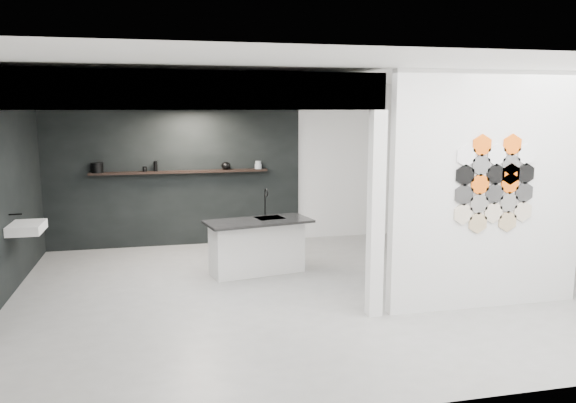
# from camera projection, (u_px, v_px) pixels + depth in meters

# --- Properties ---
(floor) EXTENTS (7.00, 6.00, 0.01)m
(floor) POSITION_uv_depth(u_px,v_px,m) (286.00, 293.00, 7.30)
(floor) COLOR gray
(partition_panel) EXTENTS (2.45, 0.15, 2.80)m
(partition_panel) POSITION_uv_depth(u_px,v_px,m) (488.00, 192.00, 6.60)
(partition_panel) COLOR silver
(partition_panel) RESTS_ON floor
(bay_clad_back) EXTENTS (4.40, 0.04, 2.35)m
(bay_clad_back) POSITION_uv_depth(u_px,v_px,m) (175.00, 179.00, 9.68)
(bay_clad_back) COLOR black
(bay_clad_back) RESTS_ON floor
(bay_clad_left) EXTENTS (0.04, 4.00, 2.35)m
(bay_clad_left) POSITION_uv_depth(u_px,v_px,m) (9.00, 201.00, 7.31)
(bay_clad_left) COLOR black
(bay_clad_left) RESTS_ON floor
(bulkhead) EXTENTS (4.40, 4.00, 0.40)m
(bulkhead) POSITION_uv_depth(u_px,v_px,m) (175.00, 95.00, 7.56)
(bulkhead) COLOR silver
(bulkhead) RESTS_ON corner_column
(corner_column) EXTENTS (0.16, 0.16, 2.35)m
(corner_column) POSITION_uv_depth(u_px,v_px,m) (376.00, 215.00, 6.33)
(corner_column) COLOR silver
(corner_column) RESTS_ON floor
(fascia_beam) EXTENTS (4.40, 0.16, 0.40)m
(fascia_beam) POSITION_uv_depth(u_px,v_px,m) (181.00, 90.00, 5.71)
(fascia_beam) COLOR silver
(fascia_beam) RESTS_ON corner_column
(wall_basin) EXTENTS (0.40, 0.60, 0.12)m
(wall_basin) POSITION_uv_depth(u_px,v_px,m) (27.00, 228.00, 7.22)
(wall_basin) COLOR silver
(wall_basin) RESTS_ON bay_clad_left
(display_shelf) EXTENTS (3.00, 0.15, 0.04)m
(display_shelf) POSITION_uv_depth(u_px,v_px,m) (180.00, 172.00, 9.58)
(display_shelf) COLOR black
(display_shelf) RESTS_ON bay_clad_back
(kitchen_island) EXTENTS (1.59, 0.94, 1.21)m
(kitchen_island) POSITION_uv_depth(u_px,v_px,m) (257.00, 246.00, 8.12)
(kitchen_island) COLOR silver
(kitchen_island) RESTS_ON floor
(stockpot) EXTENTS (0.26, 0.26, 0.16)m
(stockpot) POSITION_uv_depth(u_px,v_px,m) (97.00, 168.00, 9.27)
(stockpot) COLOR black
(stockpot) RESTS_ON display_shelf
(kettle) EXTENTS (0.19, 0.19, 0.13)m
(kettle) POSITION_uv_depth(u_px,v_px,m) (226.00, 166.00, 9.74)
(kettle) COLOR black
(kettle) RESTS_ON display_shelf
(glass_bowl) EXTENTS (0.15, 0.15, 0.09)m
(glass_bowl) POSITION_uv_depth(u_px,v_px,m) (258.00, 166.00, 9.87)
(glass_bowl) COLOR gray
(glass_bowl) RESTS_ON display_shelf
(glass_vase) EXTENTS (0.12, 0.12, 0.14)m
(glass_vase) POSITION_uv_depth(u_px,v_px,m) (258.00, 165.00, 9.86)
(glass_vase) COLOR gray
(glass_vase) RESTS_ON display_shelf
(bottle_dark) EXTENTS (0.08, 0.08, 0.17)m
(bottle_dark) POSITION_uv_depth(u_px,v_px,m) (156.00, 166.00, 9.47)
(bottle_dark) COLOR black
(bottle_dark) RESTS_ON display_shelf
(utensil_cup) EXTENTS (0.08, 0.08, 0.09)m
(utensil_cup) POSITION_uv_depth(u_px,v_px,m) (145.00, 169.00, 9.44)
(utensil_cup) COLOR black
(utensil_cup) RESTS_ON display_shelf
(hex_tile_cluster) EXTENTS (1.04, 0.02, 1.16)m
(hex_tile_cluster) POSITION_uv_depth(u_px,v_px,m) (496.00, 184.00, 6.51)
(hex_tile_cluster) COLOR beige
(hex_tile_cluster) RESTS_ON partition_panel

